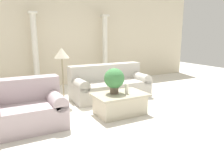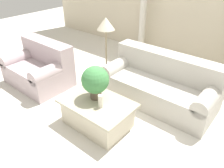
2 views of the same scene
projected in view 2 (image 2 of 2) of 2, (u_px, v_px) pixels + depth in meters
name	position (u px, v px, depth m)	size (l,w,h in m)	color
ground_plane	(124.00, 111.00, 3.92)	(16.00, 16.00, 0.00)	silver
sofa_long	(160.00, 84.00, 4.06)	(2.09, 0.93, 0.89)	#B7B2A8
loveseat	(40.00, 68.00, 4.63)	(1.36, 0.93, 0.89)	#B9A5AB
coffee_table	(97.00, 113.00, 3.51)	(1.13, 0.77, 0.45)	beige
potted_plant	(95.00, 81.00, 3.34)	(0.43, 0.43, 0.54)	brown
pillar_candle	(100.00, 101.00, 3.23)	(0.07, 0.07, 0.21)	silver
floor_lamp	(106.00, 27.00, 4.32)	(0.35, 0.35, 1.38)	gray
column_left	(143.00, 9.00, 5.69)	(0.24, 0.24, 2.35)	silver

